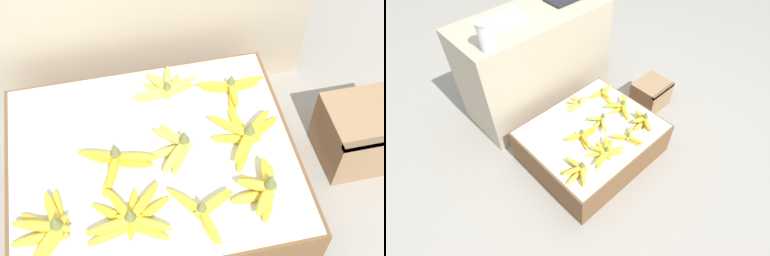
# 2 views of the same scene
# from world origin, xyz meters

# --- Properties ---
(ground_plane) EXTENTS (10.00, 10.00, 0.00)m
(ground_plane) POSITION_xyz_m (0.00, 0.00, 0.00)
(ground_plane) COLOR gray
(display_platform) EXTENTS (0.91, 0.75, 0.27)m
(display_platform) POSITION_xyz_m (0.00, 0.00, 0.14)
(display_platform) COLOR brown
(display_platform) RESTS_ON ground_plane
(wooden_crate) EXTENTS (0.28, 0.25, 0.23)m
(wooden_crate) POSITION_xyz_m (0.76, 0.04, 0.12)
(wooden_crate) COLOR #997551
(wooden_crate) RESTS_ON ground_plane
(banana_bunch_front_left) EXTENTS (0.18, 0.25, 0.11)m
(banana_bunch_front_left) POSITION_xyz_m (-0.32, -0.20, 0.31)
(banana_bunch_front_left) COLOR gold
(banana_bunch_front_left) RESTS_ON display_platform
(banana_bunch_front_midleft) EXTENTS (0.26, 0.20, 0.10)m
(banana_bunch_front_midleft) POSITION_xyz_m (-0.10, -0.21, 0.30)
(banana_bunch_front_midleft) COLOR yellow
(banana_bunch_front_midleft) RESTS_ON display_platform
(banana_bunch_front_midright) EXTENTS (0.20, 0.22, 0.09)m
(banana_bunch_front_midright) POSITION_xyz_m (0.11, -0.23, 0.30)
(banana_bunch_front_midright) COLOR gold
(banana_bunch_front_midright) RESTS_ON display_platform
(banana_bunch_front_right) EXTENTS (0.16, 0.20, 0.11)m
(banana_bunch_front_right) POSITION_xyz_m (0.30, -0.20, 0.31)
(banana_bunch_front_right) COLOR gold
(banana_bunch_front_right) RESTS_ON display_platform
(banana_bunch_middle_midleft) EXTENTS (0.25, 0.19, 0.10)m
(banana_bunch_middle_midleft) POSITION_xyz_m (-0.12, -0.02, 0.31)
(banana_bunch_middle_midleft) COLOR gold
(banana_bunch_middle_midleft) RESTS_ON display_platform
(banana_bunch_middle_midright) EXTENTS (0.15, 0.22, 0.10)m
(banana_bunch_middle_midright) POSITION_xyz_m (0.08, -0.00, 0.30)
(banana_bunch_middle_midright) COLOR #DBCC4C
(banana_bunch_middle_midright) RESTS_ON display_platform
(banana_bunch_middle_right) EXTENTS (0.25, 0.25, 0.11)m
(banana_bunch_middle_right) POSITION_xyz_m (0.30, 0.00, 0.30)
(banana_bunch_middle_right) COLOR yellow
(banana_bunch_middle_right) RESTS_ON display_platform
(banana_bunch_back_midright) EXTENTS (0.23, 0.14, 0.08)m
(banana_bunch_back_midright) POSITION_xyz_m (0.09, 0.25, 0.30)
(banana_bunch_back_midright) COLOR #DBCC4C
(banana_bunch_back_midright) RESTS_ON display_platform
(banana_bunch_back_right) EXTENTS (0.24, 0.16, 0.09)m
(banana_bunch_back_right) POSITION_xyz_m (0.31, 0.20, 0.30)
(banana_bunch_back_right) COLOR gold
(banana_bunch_back_right) RESTS_ON display_platform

